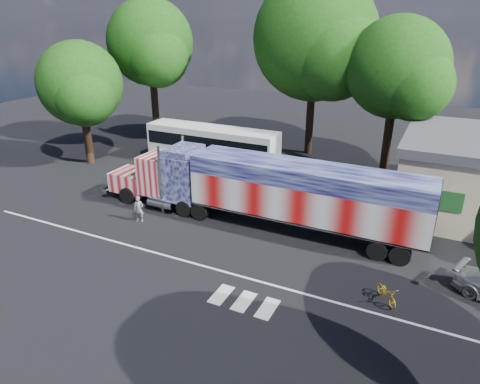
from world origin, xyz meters
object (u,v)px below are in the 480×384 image
at_px(semi_truck, 264,189).
at_px(tree_n_mid, 317,39).
at_px(bicycle, 387,293).
at_px(tree_nw_a, 151,43).
at_px(tree_w_a, 81,84).
at_px(coach_bus, 212,146).
at_px(tree_ne_a, 399,69).
at_px(woman, 139,209).

xyz_separation_m(semi_truck, tree_n_mid, (-1.91, 15.94, 8.02)).
bearing_deg(bicycle, tree_nw_a, 108.23).
relative_size(tree_w_a, tree_nw_a, 0.75).
relative_size(semi_truck, tree_nw_a, 1.56).
distance_m(semi_truck, tree_nw_a, 22.50).
bearing_deg(tree_nw_a, coach_bus, -24.52).
bearing_deg(tree_w_a, tree_n_mid, 34.44).
distance_m(tree_w_a, tree_nw_a, 8.69).
height_order(tree_w_a, tree_ne_a, tree_ne_a).
relative_size(semi_truck, tree_w_a, 2.07).
distance_m(coach_bus, tree_n_mid, 13.14).
bearing_deg(coach_bus, tree_ne_a, 18.14).
distance_m(coach_bus, bicycle, 21.46).
xyz_separation_m(tree_ne_a, tree_n_mid, (-7.44, 2.83, 1.86)).
bearing_deg(bicycle, woman, 136.24).
relative_size(bicycle, tree_nw_a, 0.12).
bearing_deg(tree_w_a, tree_nw_a, 79.31).
relative_size(tree_w_a, tree_ne_a, 0.84).
bearing_deg(tree_n_mid, tree_nw_a, -167.23).
bearing_deg(bicycle, tree_ne_a, 61.17).
height_order(tree_ne_a, tree_n_mid, tree_n_mid).
height_order(semi_truck, coach_bus, semi_truck).
bearing_deg(tree_n_mid, woman, -105.93).
height_order(coach_bus, tree_nw_a, tree_nw_a).
bearing_deg(coach_bus, woman, -84.42).
bearing_deg(tree_nw_a, tree_n_mid, 12.77).
xyz_separation_m(tree_w_a, tree_n_mid, (16.78, 11.51, 3.44)).
relative_size(bicycle, tree_w_a, 0.16).
height_order(coach_bus, tree_ne_a, tree_ne_a).
height_order(bicycle, tree_nw_a, tree_nw_a).
xyz_separation_m(coach_bus, bicycle, (16.79, -13.30, -1.36)).
xyz_separation_m(bicycle, tree_w_a, (-27.00, 9.21, 6.55)).
relative_size(bicycle, tree_n_mid, 0.10).
height_order(semi_truck, bicycle, semi_truck).
bearing_deg(woman, bicycle, -29.30).
height_order(semi_truck, tree_ne_a, tree_ne_a).
bearing_deg(tree_w_a, semi_truck, -13.33).
height_order(coach_bus, tree_w_a, tree_w_a).
xyz_separation_m(semi_truck, bicycle, (8.31, -4.78, -1.97)).
bearing_deg(tree_w_a, coach_bus, 21.83).
bearing_deg(tree_nw_a, bicycle, -34.12).
relative_size(tree_ne_a, tree_nw_a, 0.89).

